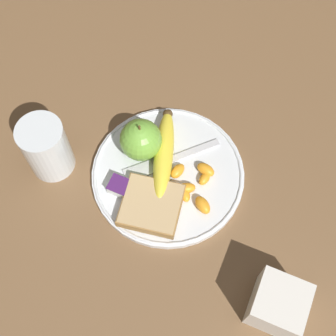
{
  "coord_description": "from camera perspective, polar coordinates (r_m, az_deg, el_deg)",
  "views": [
    {
      "loc": [
        0.14,
        -0.32,
        0.76
      ],
      "look_at": [
        0.0,
        0.0,
        0.03
      ],
      "focal_mm": 50.0,
      "sensor_mm": 36.0,
      "label": 1
    }
  ],
  "objects": [
    {
      "name": "ground_plane",
      "position": [
        0.83,
        0.0,
        -0.96
      ],
      "size": [
        3.0,
        3.0,
        0.0
      ],
      "primitive_type": "plane",
      "color": "brown"
    },
    {
      "name": "plate",
      "position": [
        0.83,
        0.0,
        -0.73
      ],
      "size": [
        0.27,
        0.27,
        0.01
      ],
      "color": "silver",
      "rests_on": "ground_plane"
    },
    {
      "name": "juice_glass",
      "position": [
        0.82,
        -14.53,
        2.26
      ],
      "size": [
        0.08,
        0.08,
        0.11
      ],
      "color": "silver",
      "rests_on": "ground_plane"
    },
    {
      "name": "apple",
      "position": [
        0.81,
        -3.34,
        3.44
      ],
      "size": [
        0.07,
        0.07,
        0.08
      ],
      "color": "#72B23D",
      "rests_on": "plate"
    },
    {
      "name": "banana",
      "position": [
        0.82,
        -0.51,
        1.82
      ],
      "size": [
        0.09,
        0.18,
        0.03
      ],
      "color": "yellow",
      "rests_on": "plate"
    },
    {
      "name": "bread_slice",
      "position": [
        0.79,
        -1.73,
        -4.71
      ],
      "size": [
        0.11,
        0.11,
        0.02
      ],
      "color": "olive",
      "rests_on": "plate"
    },
    {
      "name": "fork",
      "position": [
        0.83,
        -0.51,
        0.71
      ],
      "size": [
        0.14,
        0.14,
        0.0
      ],
      "rotation": [
        0.0,
        0.0,
        10.22
      ],
      "color": "silver",
      "rests_on": "plate"
    },
    {
      "name": "jam_packet",
      "position": [
        0.8,
        -5.81,
        -2.32
      ],
      "size": [
        0.04,
        0.03,
        0.02
      ],
      "color": "white",
      "rests_on": "plate"
    },
    {
      "name": "orange_segment_0",
      "position": [
        0.81,
        1.18,
        -0.38
      ],
      "size": [
        0.03,
        0.03,
        0.02
      ],
      "color": "orange",
      "rests_on": "plate"
    },
    {
      "name": "orange_segment_1",
      "position": [
        0.81,
        4.46,
        -1.29
      ],
      "size": [
        0.02,
        0.03,
        0.02
      ],
      "color": "orange",
      "rests_on": "plate"
    },
    {
      "name": "orange_segment_2",
      "position": [
        0.8,
        0.33,
        -2.73
      ],
      "size": [
        0.04,
        0.02,
        0.02
      ],
      "color": "orange",
      "rests_on": "plate"
    },
    {
      "name": "orange_segment_3",
      "position": [
        0.8,
        2.09,
        -3.26
      ],
      "size": [
        0.03,
        0.03,
        0.02
      ],
      "color": "orange",
      "rests_on": "plate"
    },
    {
      "name": "orange_segment_4",
      "position": [
        0.82,
        4.62,
        -0.2
      ],
      "size": [
        0.04,
        0.03,
        0.02
      ],
      "color": "orange",
      "rests_on": "plate"
    },
    {
      "name": "orange_segment_5",
      "position": [
        0.79,
        4.25,
        -4.52
      ],
      "size": [
        0.04,
        0.04,
        0.02
      ],
      "color": "orange",
      "rests_on": "plate"
    },
    {
      "name": "orange_segment_6",
      "position": [
        0.8,
        2.28,
        -2.47
      ],
      "size": [
        0.04,
        0.03,
        0.02
      ],
      "color": "orange",
      "rests_on": "plate"
    },
    {
      "name": "condiment_caddy",
      "position": [
        0.75,
        13.26,
        -15.89
      ],
      "size": [
        0.08,
        0.08,
        0.08
      ],
      "color": "silver",
      "rests_on": "ground_plane"
    }
  ]
}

